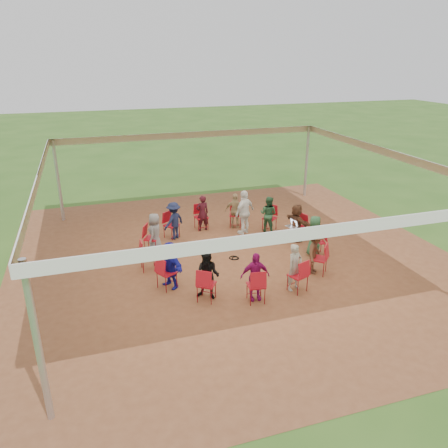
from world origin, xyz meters
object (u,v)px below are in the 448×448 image
object	(u,v)px
chair_4	(171,225)
standing_person	(245,212)
chair_10	(298,275)
person_seated_4	(174,221)
person_seated_9	(295,267)
person_seated_10	(315,252)
chair_3	(201,217)
chair_6	(148,256)
chair_2	(235,215)
person_seated_5	(155,233)
chair_7	(167,273)
cable_coil	(234,258)
person_seated_7	(208,275)
person_seated_2	(235,211)
person_seated_11	(314,236)
chair_1	(270,218)
chair_0	(299,227)
chair_11	(319,259)
laptop	(293,224)
person_seated_3	(202,213)
chair_9	(256,285)
person_seated_6	(170,265)
person_seated_0	(296,223)
person_seated_1	(268,214)
person_seated_8	(255,276)
chair_5	(152,238)
chair_8	(206,284)
chair_12	(318,241)

from	to	relation	value
chair_4	standing_person	distance (m)	2.51
chair_10	person_seated_4	distance (m)	5.00
person_seated_9	person_seated_10	size ratio (longest dim) A/B	1.00
chair_3	chair_6	size ratio (longest dim) A/B	1.00
chair_2	person_seated_5	world-z (taller)	person_seated_5
person_seated_5	person_seated_9	size ratio (longest dim) A/B	1.00
chair_7	cable_coil	world-z (taller)	chair_7
person_seated_7	standing_person	world-z (taller)	standing_person
chair_6	person_seated_2	bearing A→B (deg)	123.67
person_seated_11	chair_1	bearing A→B (deg)	25.09
chair_6	cable_coil	size ratio (longest dim) A/B	2.69
chair_0	chair_11	bearing A→B (deg)	152.31
chair_7	laptop	bearing A→B (deg)	83.47
chair_3	person_seated_4	distance (m)	1.22
person_seated_3	standing_person	bearing A→B (deg)	144.07
chair_4	chair_9	world-z (taller)	same
person_seated_6	person_seated_7	xyz separation A→B (m)	(0.79, -0.87, 0.00)
chair_9	person_seated_0	bearing A→B (deg)	56.33
person_seated_1	chair_7	bearing A→B (deg)	82.91
person_seated_11	cable_coil	size ratio (longest dim) A/B	3.78
chair_2	person_seated_8	xyz separation A→B (m)	(-1.18, -4.85, 0.19)
chair_10	person_seated_9	xyz separation A→B (m)	(-0.04, 0.11, 0.19)
chair_5	person_seated_2	world-z (taller)	person_seated_2
chair_6	chair_7	xyz separation A→B (m)	(0.30, -1.19, 0.00)
chair_3	person_seated_6	bearing A→B (deg)	56.33
person_seated_1	person_seated_2	xyz separation A→B (m)	(-0.97, 0.66, 0.00)
person_seated_9	person_seated_10	bearing A→B (deg)	13.85
chair_8	standing_person	size ratio (longest dim) A/B	0.59
chair_4	person_seated_9	distance (m)	5.00
chair_3	person_seated_2	xyz separation A→B (m)	(1.18, -0.25, 0.19)
person_seated_4	laptop	distance (m)	3.91
chair_5	person_seated_3	bearing A→B (deg)	149.70
person_seated_3	laptop	world-z (taller)	person_seated_3
chair_6	person_seated_5	distance (m)	1.22
chair_0	chair_9	distance (m)	4.24
person_seated_4	chair_2	bearing A→B (deg)	154.91
chair_9	person_seated_7	bearing A→B (deg)	160.62
person_seated_11	cable_coil	xyz separation A→B (m)	(-2.39, 0.50, -0.62)
chair_7	laptop	world-z (taller)	chair_7
chair_8	person_seated_11	world-z (taller)	person_seated_11
person_seated_3	laptop	distance (m)	3.15
cable_coil	laptop	xyz separation A→B (m)	(2.23, 0.64, 0.59)
chair_3	cable_coil	distance (m)	2.68
person_seated_2	person_seated_3	xyz separation A→B (m)	(-1.17, 0.13, 0.00)
chair_12	cable_coil	size ratio (longest dim) A/B	2.69
chair_5	chair_7	world-z (taller)	same
chair_3	person_seated_10	distance (m)	4.71
person_seated_3	person_seated_6	distance (m)	4.04
person_seated_11	laptop	size ratio (longest dim) A/B	3.12
person_seated_3	person_seated_11	distance (m)	4.04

